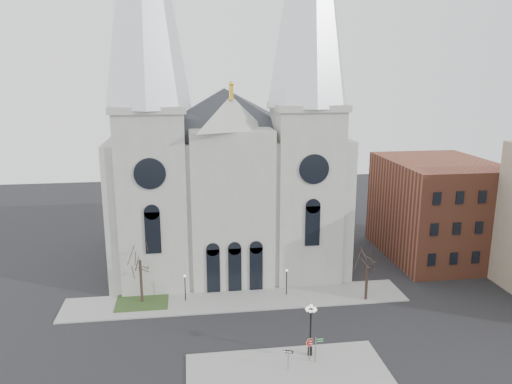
{
  "coord_description": "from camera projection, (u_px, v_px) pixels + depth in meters",
  "views": [
    {
      "loc": [
        -5.29,
        -42.71,
        26.24
      ],
      "look_at": [
        1.82,
        8.0,
        13.8
      ],
      "focal_mm": 35.0,
      "sensor_mm": 36.0,
      "label": 1
    }
  ],
  "objects": [
    {
      "name": "one_way_sign",
      "position": [
        288.0,
        355.0,
        44.53
      ],
      "size": [
        0.85,
        0.31,
        2.01
      ],
      "rotation": [
        0.0,
        0.0,
        -0.31
      ],
      "color": "slate",
      "rests_on": "sidewalk_near"
    },
    {
      "name": "stop_sign",
      "position": [
        310.0,
        344.0,
        45.85
      ],
      "size": [
        0.83,
        0.09,
        2.28
      ],
      "rotation": [
        0.0,
        0.0,
        -0.01
      ],
      "color": "slate",
      "rests_on": "sidewalk_near"
    },
    {
      "name": "ground",
      "position": [
        249.0,
        351.0,
        48.01
      ],
      "size": [
        160.0,
        160.0,
        0.0
      ],
      "primitive_type": "plane",
      "color": "black",
      "rests_on": "ground"
    },
    {
      "name": "globe_lamp",
      "position": [
        311.0,
        323.0,
        46.36
      ],
      "size": [
        1.47,
        1.47,
        5.21
      ],
      "rotation": [
        0.0,
        0.0,
        -0.4
      ],
      "color": "black",
      "rests_on": "sidewalk_near"
    },
    {
      "name": "ped_lamp_left",
      "position": [
        185.0,
        283.0,
        57.72
      ],
      "size": [
        0.32,
        0.32,
        3.26
      ],
      "color": "black",
      "rests_on": "sidewalk_far"
    },
    {
      "name": "tree_left",
      "position": [
        140.0,
        257.0,
        56.76
      ],
      "size": [
        3.2,
        3.2,
        7.5
      ],
      "color": "black",
      "rests_on": "ground"
    },
    {
      "name": "tree_right",
      "position": [
        367.0,
        265.0,
        57.64
      ],
      "size": [
        3.2,
        3.2,
        6.0
      ],
      "color": "black",
      "rests_on": "ground"
    },
    {
      "name": "bg_building_brick",
      "position": [
        437.0,
        209.0,
        71.58
      ],
      "size": [
        14.0,
        18.0,
        14.0
      ],
      "primitive_type": "cube",
      "color": "brown",
      "rests_on": "ground"
    },
    {
      "name": "grass_patch",
      "position": [
        142.0,
        302.0,
        58.05
      ],
      "size": [
        6.0,
        5.0,
        0.18
      ],
      "primitive_type": "cube",
      "color": "#27441D",
      "rests_on": "ground"
    },
    {
      "name": "cathedral",
      "position": [
        227.0,
        132.0,
        65.65
      ],
      "size": [
        33.0,
        26.66,
        54.0
      ],
      "color": "#A4A298",
      "rests_on": "ground"
    },
    {
      "name": "sidewalk_far",
      "position": [
        237.0,
        300.0,
        58.58
      ],
      "size": [
        40.0,
        6.0,
        0.14
      ],
      "primitive_type": "cube",
      "color": "gray",
      "rests_on": "ground"
    },
    {
      "name": "sidewalk_near",
      "position": [
        290.0,
        379.0,
        43.59
      ],
      "size": [
        18.0,
        10.0,
        0.14
      ],
      "primitive_type": "cube",
      "color": "gray",
      "rests_on": "ground"
    },
    {
      "name": "ped_lamp_right",
      "position": [
        287.0,
        277.0,
        59.34
      ],
      "size": [
        0.32,
        0.32,
        3.26
      ],
      "color": "black",
      "rests_on": "sidewalk_far"
    },
    {
      "name": "street_name_sign",
      "position": [
        317.0,
        348.0,
        45.69
      ],
      "size": [
        0.79,
        0.1,
        2.47
      ],
      "rotation": [
        0.0,
        0.0,
        0.02
      ],
      "color": "slate",
      "rests_on": "sidewalk_near"
    }
  ]
}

